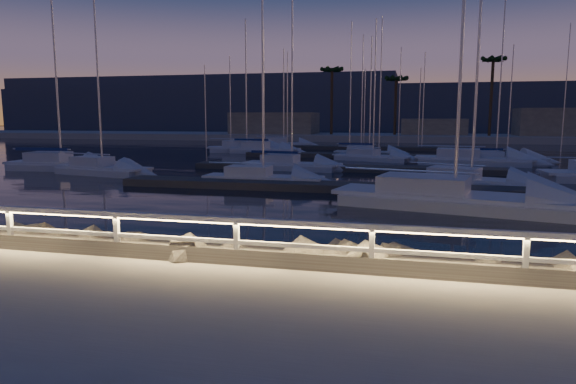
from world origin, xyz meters
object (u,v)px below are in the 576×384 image
Objects in this scene: sailboat_g at (470,159)px; sailboat_i at (262,149)px; sailboat_b at (260,178)px; sailboat_d at (448,197)px; guard_rail at (192,228)px; sailboat_a at (100,168)px; sailboat_n at (245,148)px; sailboat_k at (371,156)px; sailboat_c at (467,180)px; sailboat_m at (282,144)px; sailboat_j at (367,152)px; sailboat_e at (59,164)px; sailboat_l at (493,159)px; sailboat_f at (289,164)px.

sailboat_g is 21.57m from sailboat_i.
sailboat_b is 11.27m from sailboat_d.
sailboat_i is at bearing 163.65° from sailboat_g.
sailboat_a is at bearing 128.08° from guard_rail.
sailboat_g is 1.09× the size of sailboat_n.
sailboat_i reaches higher than sailboat_k.
sailboat_c is 38.73m from sailboat_m.
guard_rail is at bearing -70.76° from sailboat_i.
sailboat_m is at bearing 136.27° from sailboat_j.
sailboat_g is at bearing 17.07° from sailboat_e.
sailboat_b is 0.85× the size of sailboat_e.
sailboat_m is (-7.67, 35.41, 0.04)m from sailboat_b.
sailboat_d is 1.26× the size of sailboat_e.
sailboat_n is (-9.42, 25.58, 0.06)m from sailboat_b.
sailboat_a is 0.98× the size of sailboat_c.
sailboat_b is at bearing 164.48° from sailboat_d.
sailboat_m is (-17.62, 40.70, -0.03)m from sailboat_d.
sailboat_d reaches higher than sailboat_c.
sailboat_g is (12.99, 15.79, 0.06)m from sailboat_b.
guard_rail is at bearing -40.28° from sailboat_a.
sailboat_d reaches higher than sailboat_b.
sailboat_j is 0.94× the size of sailboat_k.
sailboat_l reaches higher than sailboat_a.
sailboat_c reaches higher than sailboat_b.
sailboat_m reaches higher than sailboat_a.
sailboat_b is 22.59m from sailboat_l.
sailboat_f is at bearing -103.94° from sailboat_j.
sailboat_e reaches higher than sailboat_f.
guard_rail is at bearing -116.56° from sailboat_l.
sailboat_m is (-20.66, 19.62, -0.02)m from sailboat_g.
sailboat_e is at bearing -127.51° from sailboat_k.
sailboat_g reaches higher than guard_rail.
sailboat_m is at bearing 98.60° from sailboat_i.
sailboat_l is at bearing 97.44° from sailboat_c.
sailboat_b is 0.91× the size of sailboat_i.
sailboat_c is 1.01× the size of sailboat_m.
sailboat_d reaches higher than sailboat_n.
guard_rail is 25.19m from sailboat_a.
sailboat_i is at bearing 120.04° from sailboat_f.
sailboat_m is (-19.11, 33.69, 0.04)m from sailboat_c.
sailboat_b is at bearing -0.00° from sailboat_a.
sailboat_m reaches higher than sailboat_k.
sailboat_j is at bearing 144.51° from sailboat_l.
sailboat_i is 1.12× the size of sailboat_j.
sailboat_k is (21.48, 13.34, -0.08)m from sailboat_e.
sailboat_c reaches higher than sailboat_f.
sailboat_n is at bearing 110.63° from sailboat_b.
sailboat_g reaches higher than sailboat_j.
sailboat_g is at bearing -33.51° from sailboat_j.
sailboat_i is 2.91m from sailboat_n.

